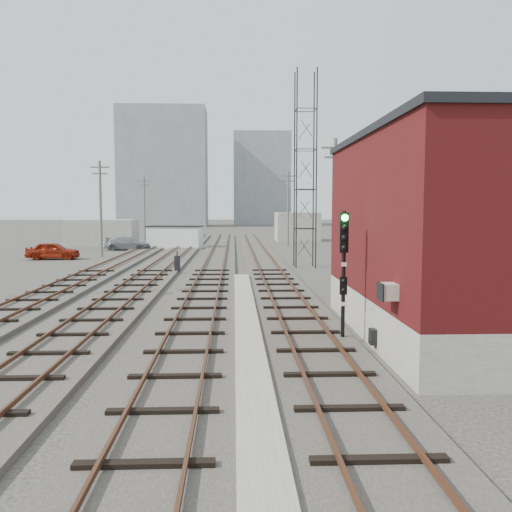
{
  "coord_description": "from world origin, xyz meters",
  "views": [
    {
      "loc": [
        0.03,
        -6.64,
        4.53
      ],
      "look_at": [
        1.11,
        19.96,
        2.2
      ],
      "focal_mm": 38.0,
      "sensor_mm": 36.0,
      "label": 1
    }
  ],
  "objects": [
    {
      "name": "apartment_right",
      "position": [
        8.0,
        150.0,
        13.0
      ],
      "size": [
        16.0,
        12.0,
        26.0
      ],
      "primitive_type": "cube",
      "color": "gray",
      "rests_on": "ground"
    },
    {
      "name": "track_mid_right",
      "position": [
        -1.5,
        39.0,
        0.11
      ],
      "size": [
        3.2,
        90.0,
        0.39
      ],
      "color": "#332D28",
      "rests_on": "ground"
    },
    {
      "name": "shed_right",
      "position": [
        9.0,
        70.0,
        2.0
      ],
      "size": [
        6.0,
        6.0,
        4.0
      ],
      "primitive_type": "cube",
      "color": "gray",
      "rests_on": "ground"
    },
    {
      "name": "switch_stand",
      "position": [
        -3.97,
        31.39,
        0.69
      ],
      "size": [
        0.39,
        0.39,
        1.46
      ],
      "rotation": [
        0.0,
        0.0,
        -0.18
      ],
      "color": "black",
      "rests_on": "ground"
    },
    {
      "name": "apartment_left",
      "position": [
        -18.0,
        135.0,
        15.0
      ],
      "size": [
        22.0,
        14.0,
        30.0
      ],
      "primitive_type": "cube",
      "color": "gray",
      "rests_on": "ground"
    },
    {
      "name": "lattice_tower",
      "position": [
        5.5,
        35.0,
        7.5
      ],
      "size": [
        1.6,
        1.6,
        15.0
      ],
      "color": "black",
      "rests_on": "ground"
    },
    {
      "name": "utility_pole_left_b",
      "position": [
        -12.5,
        45.0,
        4.8
      ],
      "size": [
        1.8,
        0.24,
        9.0
      ],
      "color": "#595147",
      "rests_on": "ground"
    },
    {
      "name": "platform_curb",
      "position": [
        0.5,
        14.0,
        0.13
      ],
      "size": [
        0.9,
        28.0,
        0.26
      ],
      "primitive_type": "cube",
      "color": "gray",
      "rests_on": "ground"
    },
    {
      "name": "brick_building",
      "position": [
        7.5,
        12.0,
        3.63
      ],
      "size": [
        6.54,
        12.2,
        7.22
      ],
      "color": "gray",
      "rests_on": "ground"
    },
    {
      "name": "utility_pole_right_a",
      "position": [
        6.5,
        28.0,
        4.8
      ],
      "size": [
        1.8,
        0.24,
        9.0
      ],
      "color": "#595147",
      "rests_on": "ground"
    },
    {
      "name": "utility_pole_left_c",
      "position": [
        -12.5,
        70.0,
        4.8
      ],
      "size": [
        1.8,
        0.24,
        9.0
      ],
      "color": "#595147",
      "rests_on": "ground"
    },
    {
      "name": "track_right",
      "position": [
        2.5,
        39.0,
        0.11
      ],
      "size": [
        3.2,
        90.0,
        0.39
      ],
      "color": "#332D28",
      "rests_on": "ground"
    },
    {
      "name": "track_mid_left",
      "position": [
        -5.5,
        39.0,
        0.11
      ],
      "size": [
        3.2,
        90.0,
        0.39
      ],
      "color": "#332D28",
      "rests_on": "ground"
    },
    {
      "name": "car_silver",
      "position": [
        -12.44,
        53.47,
        0.62
      ],
      "size": [
        3.9,
        1.87,
        1.23
      ],
      "primitive_type": "imported",
      "rotation": [
        0.0,
        0.0,
        1.73
      ],
      "color": "#9C9FA3",
      "rests_on": "ground"
    },
    {
      "name": "car_grey",
      "position": [
        -11.59,
        52.95,
        0.72
      ],
      "size": [
        5.11,
        2.48,
        1.43
      ],
      "primitive_type": "imported",
      "rotation": [
        0.0,
        0.0,
        1.47
      ],
      "color": "gray",
      "rests_on": "ground"
    },
    {
      "name": "site_trailer",
      "position": [
        -6.69,
        55.21,
        1.31
      ],
      "size": [
        6.55,
        3.67,
        2.61
      ],
      "rotation": [
        0.0,
        0.0,
        -0.16
      ],
      "color": "white",
      "rests_on": "ground"
    },
    {
      "name": "signal_mast",
      "position": [
        3.7,
        11.25,
        2.67
      ],
      "size": [
        0.4,
        0.42,
        4.45
      ],
      "color": "gray",
      "rests_on": "ground"
    },
    {
      "name": "ground",
      "position": [
        0.0,
        60.0,
        0.0
      ],
      "size": [
        320.0,
        320.0,
        0.0
      ],
      "primitive_type": "plane",
      "color": "#282621",
      "rests_on": "ground"
    },
    {
      "name": "shed_left",
      "position": [
        -16.0,
        60.0,
        1.6
      ],
      "size": [
        8.0,
        5.0,
        3.2
      ],
      "primitive_type": "cube",
      "color": "gray",
      "rests_on": "ground"
    },
    {
      "name": "utility_pole_right_b",
      "position": [
        6.5,
        58.0,
        4.8
      ],
      "size": [
        1.8,
        0.24,
        9.0
      ],
      "color": "#595147",
      "rests_on": "ground"
    },
    {
      "name": "car_red",
      "position": [
        -16.15,
        42.28,
        0.78
      ],
      "size": [
        4.69,
        2.09,
        1.57
      ],
      "primitive_type": "imported",
      "rotation": [
        0.0,
        0.0,
        1.62
      ],
      "color": "maroon",
      "rests_on": "ground"
    },
    {
      "name": "track_left",
      "position": [
        -9.5,
        39.0,
        0.11
      ],
      "size": [
        3.2,
        90.0,
        0.39
      ],
      "color": "#332D28",
      "rests_on": "ground"
    }
  ]
}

